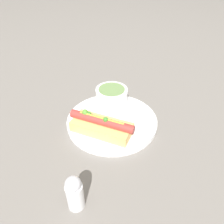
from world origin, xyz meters
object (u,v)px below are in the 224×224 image
hot_dog (101,125)px  soup_bowl (112,96)px  spoon (90,112)px  salt_shaker (73,192)px

hot_dog → soup_bowl: (-0.01, 0.13, 0.01)m
soup_bowl → spoon: size_ratio=0.78×
hot_dog → salt_shaker: (0.01, -0.21, 0.01)m
hot_dog → spoon: size_ratio=1.43×
soup_bowl → salt_shaker: (0.02, -0.34, -0.00)m
spoon → salt_shaker: (0.07, -0.27, 0.02)m
spoon → salt_shaker: size_ratio=1.46×
salt_shaker → soup_bowl: bearing=92.9°
hot_dog → salt_shaker: bearing=-80.1°
soup_bowl → salt_shaker: bearing=-87.1°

